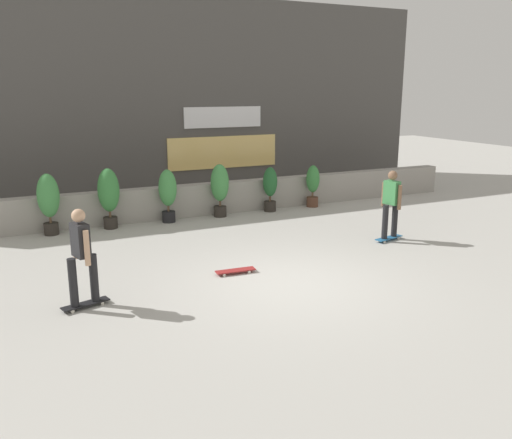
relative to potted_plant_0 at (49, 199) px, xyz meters
The scene contains 12 objects.
ground_plane 6.77m from the potted_plant_0, 55.87° to the right, with size 48.00×48.00×0.00m, color #B2AFA8.
planter_wall 3.82m from the potted_plant_0, ahead, with size 18.00×0.40×0.90m, color gray.
building_backdrop 6.28m from the potted_plant_0, 49.75° to the left, with size 20.00×2.08×6.50m.
potted_plant_0 is the anchor object (origin of this frame).
potted_plant_1 1.46m from the potted_plant_0, ahead, with size 0.55×0.55×1.58m.
potted_plant_2 3.03m from the potted_plant_0, ahead, with size 0.49×0.49×1.45m.
potted_plant_3 4.54m from the potted_plant_0, ahead, with size 0.52×0.52×1.50m.
potted_plant_4 6.13m from the potted_plant_0, ahead, with size 0.42×0.42×1.32m.
potted_plant_5 7.60m from the potted_plant_0, ahead, with size 0.41×0.41×1.28m.
skater_mid_plaza 8.35m from the potted_plant_0, 28.85° to the right, with size 0.82×0.55×1.70m.
skater_by_wall_right 5.10m from the potted_plant_0, 88.77° to the right, with size 0.82×0.54×1.70m.
skateboard_near_camera 5.60m from the potted_plant_0, 56.67° to the right, with size 0.81×0.26×0.08m.
Camera 1 is at (-4.61, -8.29, 3.59)m, focal length 37.41 mm.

